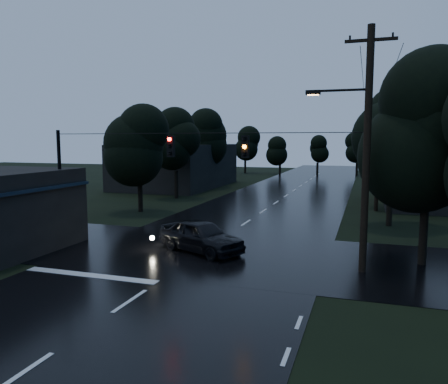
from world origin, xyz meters
The scene contains 17 objects.
ground centered at (0.00, 0.00, 0.00)m, with size 160.00×160.00×0.00m, color black.
main_road centered at (0.00, 30.00, 0.00)m, with size 12.00×120.00×0.02m, color black.
cross_street centered at (0.00, 12.00, 0.00)m, with size 60.00×9.00×0.02m, color black.
building_far_right centered at (14.00, 34.00, 2.20)m, with size 10.00×14.00×4.40m, color black.
building_far_left centered at (-14.00, 40.00, 2.50)m, with size 10.00×16.00×5.00m, color black.
utility_pole_main centered at (7.41, 11.00, 5.26)m, with size 3.50×0.30×10.00m.
utility_pole_far centered at (8.30, 28.00, 3.88)m, with size 2.00×0.30×7.50m.
anchor_pole_left centered at (-7.50, 11.00, 3.00)m, with size 0.18×0.18×6.00m, color black.
span_signals centered at (0.56, 10.99, 5.24)m, with size 15.00×0.37×1.12m.
tree_corner_near centered at (10.00, 13.00, 5.99)m, with size 4.48×4.48×9.44m.
tree_left_a centered at (-9.00, 22.00, 5.24)m, with size 3.92×3.92×8.26m.
tree_left_b centered at (-9.60, 30.00, 5.62)m, with size 4.20×4.20×8.85m.
tree_left_c centered at (-10.20, 40.00, 5.99)m, with size 4.48×4.48×9.44m.
tree_right_a centered at (9.00, 22.00, 5.62)m, with size 4.20×4.20×8.85m.
tree_right_b centered at (9.60, 30.00, 5.99)m, with size 4.48×4.48×9.44m.
tree_right_c centered at (10.20, 40.00, 6.37)m, with size 4.76×4.76×10.03m.
car centered at (-0.11, 12.00, 0.81)m, with size 1.91×4.74×1.61m, color black.
Camera 1 is at (7.54, -7.65, 5.47)m, focal length 35.00 mm.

